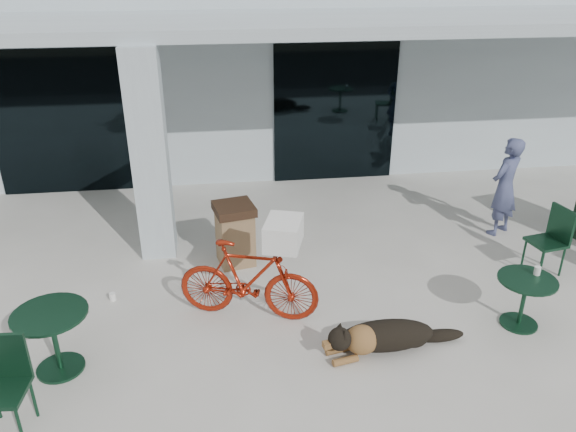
{
  "coord_description": "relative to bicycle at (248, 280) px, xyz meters",
  "views": [
    {
      "loc": [
        -0.56,
        -5.57,
        4.26
      ],
      "look_at": [
        0.36,
        1.21,
        1.0
      ],
      "focal_mm": 35.0,
      "sensor_mm": 36.0,
      "label": 1
    }
  ],
  "objects": [
    {
      "name": "ground",
      "position": [
        0.25,
        -0.4,
        -0.54
      ],
      "size": [
        80.0,
        80.0,
        0.0
      ],
      "primitive_type": "plane",
      "color": "beige",
      "rests_on": "ground"
    },
    {
      "name": "building",
      "position": [
        0.25,
        8.1,
        1.71
      ],
      "size": [
        22.0,
        7.0,
        4.5
      ],
      "primitive_type": "cube",
      "color": "#AFC0C6",
      "rests_on": "ground"
    },
    {
      "name": "storefront_glass_left",
      "position": [
        -2.95,
        4.58,
        0.81
      ],
      "size": [
        2.8,
        0.06,
        2.7
      ],
      "primitive_type": "cube",
      "color": "black",
      "rests_on": "ground"
    },
    {
      "name": "storefront_glass_right",
      "position": [
        2.05,
        4.58,
        0.81
      ],
      "size": [
        2.4,
        0.06,
        2.7
      ],
      "primitive_type": "cube",
      "color": "black",
      "rests_on": "ground"
    },
    {
      "name": "column",
      "position": [
        -1.25,
        1.9,
        1.02
      ],
      "size": [
        0.5,
        0.5,
        3.12
      ],
      "primitive_type": "cube",
      "color": "#AFC0C6",
      "rests_on": "ground"
    },
    {
      "name": "overhang",
      "position": [
        0.25,
        3.2,
        2.67
      ],
      "size": [
        22.0,
        2.8,
        0.18
      ],
      "primitive_type": "cube",
      "color": "#AFC0C6",
      "rests_on": "column"
    },
    {
      "name": "bicycle",
      "position": [
        0.0,
        0.0,
        0.0
      ],
      "size": [
        1.85,
        1.01,
        1.07
      ],
      "primitive_type": "imported",
      "rotation": [
        0.0,
        0.0,
        1.27
      ],
      "color": "maroon",
      "rests_on": "ground"
    },
    {
      "name": "laundry_basket",
      "position": [
        0.43,
        -0.13,
        0.7
      ],
      "size": [
        0.55,
        0.65,
        0.33
      ],
      "primitive_type": "cube",
      "rotation": [
        0.0,
        0.0,
        1.27
      ],
      "color": "white",
      "rests_on": "bicycle"
    },
    {
      "name": "dog",
      "position": [
        1.55,
        -0.88,
        -0.32
      ],
      "size": [
        1.36,
        0.68,
        0.43
      ],
      "primitive_type": null,
      "rotation": [
        0.0,
        0.0,
        0.2
      ],
      "color": "black",
      "rests_on": "ground"
    },
    {
      "name": "cup_near_dog",
      "position": [
        -1.79,
        0.6,
        -0.48
      ],
      "size": [
        0.09,
        0.09,
        0.11
      ],
      "primitive_type": "cylinder",
      "rotation": [
        0.0,
        0.0,
        -0.0
      ],
      "color": "white",
      "rests_on": "ground"
    },
    {
      "name": "cafe_table_near",
      "position": [
        -2.17,
        -0.73,
        -0.16
      ],
      "size": [
        0.81,
        0.81,
        0.76
      ],
      "primitive_type": null,
      "rotation": [
        0.0,
        0.0,
        -0.01
      ],
      "color": "#123522",
      "rests_on": "ground"
    },
    {
      "name": "cafe_chair_near",
      "position": [
        -2.44,
        -1.59,
        -0.03
      ],
      "size": [
        0.49,
        0.53,
        1.01
      ],
      "primitive_type": null,
      "rotation": [
        0.0,
        0.0,
        -0.08
      ],
      "color": "#123522",
      "rests_on": "ground"
    },
    {
      "name": "cafe_table_far",
      "position": [
        3.34,
        -0.63,
        -0.2
      ],
      "size": [
        0.77,
        0.77,
        0.66
      ],
      "primitive_type": null,
      "rotation": [
        0.0,
        0.0,
        -0.1
      ],
      "color": "#123522",
      "rests_on": "ground"
    },
    {
      "name": "cafe_chair_far_b",
      "position": [
        4.29,
        0.52,
        -0.04
      ],
      "size": [
        0.57,
        0.53,
        0.99
      ],
      "primitive_type": null,
      "rotation": [
        0.0,
        0.0,
        -1.38
      ],
      "color": "#123522",
      "rests_on": "ground"
    },
    {
      "name": "person",
      "position": [
        4.26,
        1.8,
        0.28
      ],
      "size": [
        0.71,
        0.65,
        1.63
      ],
      "primitive_type": "imported",
      "rotation": [
        0.0,
        0.0,
        3.71
      ],
      "color": "#42496F",
      "rests_on": "ground"
    },
    {
      "name": "cup_on_table",
      "position": [
        3.5,
        -0.55,
        0.18
      ],
      "size": [
        0.09,
        0.09,
        0.11
      ],
      "primitive_type": "cylinder",
      "rotation": [
        0.0,
        0.0,
        -0.1
      ],
      "color": "white",
      "rests_on": "cafe_table_far"
    },
    {
      "name": "trash_receptacle",
      "position": [
        -0.09,
        1.4,
        -0.06
      ],
      "size": [
        0.66,
        0.66,
        0.94
      ],
      "primitive_type": null,
      "rotation": [
        0.0,
        0.0,
        0.21
      ],
      "color": "brown",
      "rests_on": "ground"
    }
  ]
}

